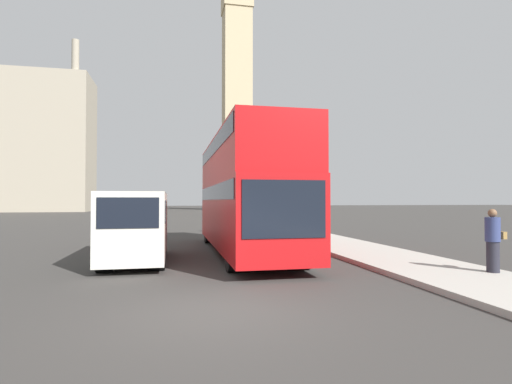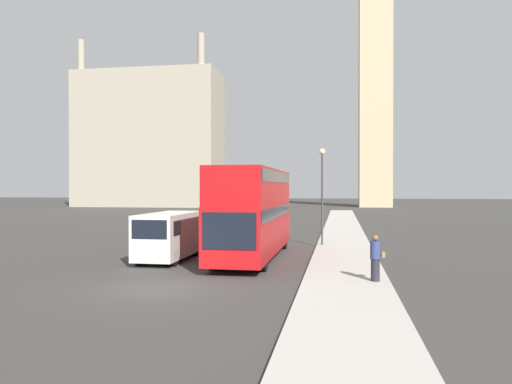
# 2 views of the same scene
# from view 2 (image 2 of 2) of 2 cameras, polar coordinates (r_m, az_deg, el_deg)

# --- Properties ---
(ground_plane) EXTENTS (300.00, 300.00, 0.00)m
(ground_plane) POSITION_cam_2_polar(r_m,az_deg,el_deg) (18.70, -10.76, -10.64)
(ground_plane) COLOR #383533
(sidewalk_strip) EXTENTS (3.22, 120.00, 0.15)m
(sidewalk_strip) POSITION_cam_2_polar(r_m,az_deg,el_deg) (17.56, 10.32, -11.12)
(sidewalk_strip) COLOR #ADA89E
(sidewalk_strip) RESTS_ON ground_plane
(clock_tower) EXTENTS (6.37, 6.54, 63.59)m
(clock_tower) POSITION_cam_2_polar(r_m,az_deg,el_deg) (99.86, 13.48, 17.39)
(clock_tower) COLOR tan
(clock_tower) RESTS_ON ground_plane
(building_block_distant) EXTENTS (27.23, 10.74, 31.18)m
(building_block_distant) POSITION_cam_2_polar(r_m,az_deg,el_deg) (98.31, -12.10, 5.87)
(building_block_distant) COLOR #9E937F
(building_block_distant) RESTS_ON ground_plane
(red_double_decker_bus) EXTENTS (2.56, 11.53, 4.53)m
(red_double_decker_bus) POSITION_cam_2_polar(r_m,az_deg,el_deg) (25.63, -0.26, -1.90)
(red_double_decker_bus) COLOR #B71114
(red_double_decker_bus) RESTS_ON ground_plane
(white_van) EXTENTS (1.97, 5.39, 2.34)m
(white_van) POSITION_cam_2_polar(r_m,az_deg,el_deg) (25.19, -9.92, -4.85)
(white_van) COLOR silver
(white_van) RESTS_ON ground_plane
(pedestrian) EXTENTS (0.54, 0.38, 1.71)m
(pedestrian) POSITION_cam_2_polar(r_m,az_deg,el_deg) (19.10, 13.50, -7.36)
(pedestrian) COLOR #23232D
(pedestrian) RESTS_ON sidewalk_strip
(street_lamp) EXTENTS (0.36, 0.36, 5.83)m
(street_lamp) POSITION_cam_2_polar(r_m,az_deg,el_deg) (30.48, 7.57, 1.17)
(street_lamp) COLOR #38383D
(street_lamp) RESTS_ON sidewalk_strip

